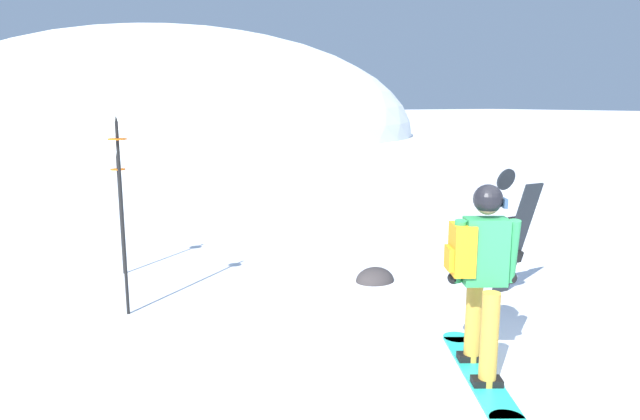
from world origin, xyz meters
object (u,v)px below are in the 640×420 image
spare_snowboard (515,234)px  snowboarder_main (480,275)px  rock_mid (479,242)px  piste_marker_near (120,204)px  piste_marker_far (121,204)px  rock_dark (375,281)px

spare_snowboard → snowboarder_main: bearing=-144.4°
snowboarder_main → rock_mid: snowboarder_main is taller
piste_marker_near → piste_marker_far: size_ratio=0.77×
piste_marker_near → rock_dark: (2.91, -2.02, -1.00)m
spare_snowboard → rock_dark: bearing=130.1°
piste_marker_far → rock_dark: size_ratio=4.17×
snowboarder_main → piste_marker_near: bearing=114.5°
spare_snowboard → piste_marker_near: (-4.04, 3.37, 0.19)m
spare_snowboard → rock_dark: (-1.13, 1.34, -0.81)m
spare_snowboard → rock_mid: size_ratio=2.37×
piste_marker_near → spare_snowboard: bearing=-39.8°
snowboarder_main → spare_snowboard: size_ratio=1.08×
piste_marker_far → piste_marker_near: bearing=80.9°
piste_marker_near → rock_mid: size_ratio=2.59×
snowboarder_main → spare_snowboard: snowboarder_main is taller
rock_dark → rock_mid: rock_mid is taller
piste_marker_near → rock_dark: size_ratio=3.22×
spare_snowboard → rock_dark: spare_snowboard is taller
spare_snowboard → piste_marker_far: bearing=158.6°
piste_marker_far → rock_dark: 3.44m
spare_snowboard → rock_mid: (1.70, 2.31, -0.81)m
snowboarder_main → rock_mid: 5.22m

